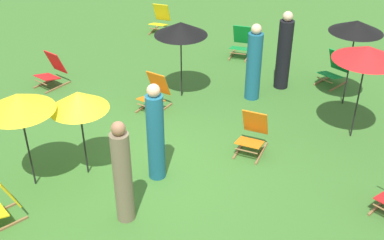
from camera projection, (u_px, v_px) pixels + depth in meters
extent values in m
plane|color=#386B28|center=(155.00, 171.00, 8.81)|extent=(40.00, 40.00, 0.00)
cube|color=olive|center=(46.00, 82.00, 11.84)|extent=(0.07, 0.76, 0.04)
cube|color=olive|center=(58.00, 87.00, 11.61)|extent=(0.07, 0.76, 0.04)
cube|color=red|center=(47.00, 77.00, 11.53)|extent=(0.50, 0.45, 0.13)
cube|color=red|center=(56.00, 62.00, 11.59)|extent=(0.49, 0.27, 0.57)
cylinder|color=olive|center=(41.00, 83.00, 11.43)|extent=(0.44, 0.05, 0.03)
cube|color=olive|center=(153.00, 30.00, 14.86)|extent=(0.25, 0.74, 0.04)
cube|color=olive|center=(167.00, 32.00, 14.74)|extent=(0.25, 0.74, 0.04)
cube|color=yellow|center=(158.00, 24.00, 14.59)|extent=(0.58, 0.55, 0.13)
cube|color=yellow|center=(162.00, 12.00, 14.68)|extent=(0.53, 0.37, 0.57)
cylinder|color=olive|center=(156.00, 29.00, 14.46)|extent=(0.43, 0.15, 0.03)
cube|color=olive|center=(240.00, 148.00, 9.42)|extent=(0.19, 0.75, 0.04)
cube|color=olive|center=(261.00, 153.00, 9.27)|extent=(0.19, 0.75, 0.04)
cube|color=orange|center=(250.00, 143.00, 9.13)|extent=(0.56, 0.52, 0.13)
cube|color=orange|center=(255.00, 122.00, 9.22)|extent=(0.52, 0.34, 0.57)
cylinder|color=olive|center=(246.00, 151.00, 9.01)|extent=(0.44, 0.12, 0.03)
cube|color=olive|center=(380.00, 204.00, 8.02)|extent=(0.18, 0.75, 0.04)
cube|color=olive|center=(232.00, 55.00, 13.28)|extent=(0.27, 0.73, 0.04)
cube|color=olive|center=(248.00, 56.00, 13.17)|extent=(0.27, 0.73, 0.04)
cube|color=#148C38|center=(239.00, 48.00, 13.01)|extent=(0.59, 0.56, 0.13)
cube|color=#148C38|center=(242.00, 35.00, 13.11)|extent=(0.53, 0.38, 0.57)
cylinder|color=olive|center=(238.00, 54.00, 12.89)|extent=(0.43, 0.16, 0.03)
cube|color=olive|center=(146.00, 105.00, 10.86)|extent=(0.07, 0.76, 0.04)
cube|color=olive|center=(162.00, 111.00, 10.66)|extent=(0.07, 0.76, 0.04)
cube|color=orange|center=(151.00, 100.00, 10.56)|extent=(0.50, 0.45, 0.13)
cube|color=orange|center=(158.00, 83.00, 10.63)|extent=(0.49, 0.27, 0.57)
cylinder|color=olive|center=(145.00, 106.00, 10.45)|extent=(0.44, 0.05, 0.03)
cube|color=olive|center=(323.00, 80.00, 11.95)|extent=(0.20, 0.75, 0.04)
cube|color=olive|center=(339.00, 86.00, 11.67)|extent=(0.20, 0.75, 0.04)
cube|color=#148C38|center=(330.00, 75.00, 11.62)|extent=(0.56, 0.53, 0.13)
cube|color=#148C38|center=(339.00, 61.00, 11.65)|extent=(0.52, 0.35, 0.57)
cylinder|color=olive|center=(325.00, 80.00, 11.54)|extent=(0.44, 0.13, 0.03)
cube|color=olive|center=(5.00, 228.00, 7.54)|extent=(0.22, 0.75, 0.04)
cube|color=yellow|center=(5.00, 189.00, 7.52)|extent=(0.53, 0.36, 0.57)
cylinder|color=black|center=(27.00, 142.00, 8.05)|extent=(0.03, 0.03, 1.76)
cone|color=yellow|center=(18.00, 102.00, 7.66)|extent=(1.14, 1.14, 0.31)
cylinder|color=black|center=(350.00, 64.00, 10.47)|extent=(0.03, 0.03, 1.94)
cone|color=black|center=(357.00, 26.00, 10.02)|extent=(1.13, 1.13, 0.25)
cylinder|color=black|center=(181.00, 61.00, 10.84)|extent=(0.03, 0.03, 1.76)
cone|color=black|center=(181.00, 29.00, 10.44)|extent=(1.17, 1.17, 0.29)
cylinder|color=black|center=(359.00, 94.00, 9.32)|extent=(0.03, 0.03, 1.93)
cone|color=red|center=(367.00, 53.00, 8.88)|extent=(1.26, 1.26, 0.28)
cylinder|color=black|center=(83.00, 135.00, 8.37)|extent=(0.03, 0.03, 1.62)
cone|color=yellow|center=(78.00, 100.00, 8.01)|extent=(1.01, 1.01, 0.32)
cylinder|color=#72664C|center=(123.00, 178.00, 7.36)|extent=(0.31, 0.31, 1.60)
sphere|color=#936647|center=(118.00, 129.00, 6.90)|extent=(0.21, 0.21, 0.21)
cylinder|color=#195972|center=(254.00, 67.00, 10.81)|extent=(0.40, 0.40, 1.57)
sphere|color=beige|center=(256.00, 29.00, 10.35)|extent=(0.23, 0.23, 0.23)
cylinder|color=black|center=(284.00, 55.00, 11.26)|extent=(0.47, 0.47, 1.66)
sphere|color=beige|center=(288.00, 16.00, 10.77)|extent=(0.23, 0.23, 0.23)
cylinder|color=#195972|center=(156.00, 138.00, 8.28)|extent=(0.42, 0.42, 1.63)
sphere|color=tan|center=(153.00, 91.00, 7.81)|extent=(0.23, 0.23, 0.23)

